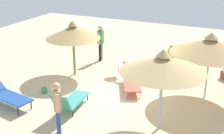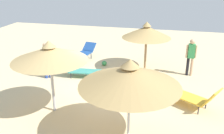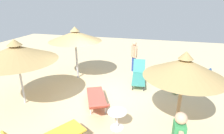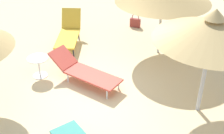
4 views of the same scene
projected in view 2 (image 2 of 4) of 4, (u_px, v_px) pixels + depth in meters
The scene contains 12 objects.
ground at pixel (112, 95), 10.13m from camera, with size 24.00×24.00×0.10m, color beige.
parasol_umbrella_front at pixel (147, 32), 11.83m from camera, with size 2.31×2.31×2.39m.
parasol_umbrella_far_left at pixel (50, 54), 8.15m from camera, with size 2.50×2.50×2.55m.
parasol_umbrella_far_right at pixel (130, 76), 6.76m from camera, with size 2.82×2.82×2.47m.
lounge_chair_near_right at pixel (194, 97), 8.94m from camera, with size 1.54×1.93×0.98m.
lounge_chair_center at pixel (79, 69), 11.58m from camera, with size 0.76×1.85×0.91m.
lounge_chair_near_left at pixel (131, 86), 9.96m from camera, with size 1.46×2.15×0.73m.
lounge_chair_back at pixel (83, 53), 13.71m from camera, with size 2.08×1.01×0.77m.
person_standing_edge at pixel (191, 55), 11.51m from camera, with size 0.23×0.48×1.75m.
person_standing_front at pixel (46, 58), 11.25m from camera, with size 0.34×0.39×1.67m.
side_table_round at pixel (156, 77), 10.62m from camera, with size 0.58×0.58×0.59m.
beach_ball at pixel (104, 63), 13.00m from camera, with size 0.26×0.26×0.26m, color #338C4C.
Camera 2 is at (8.80, 2.08, 4.67)m, focal length 40.53 mm.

